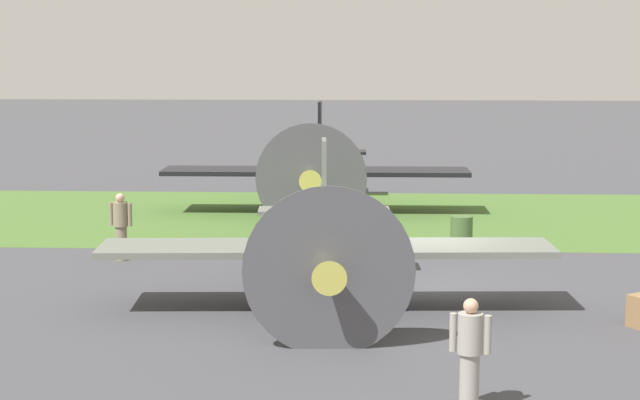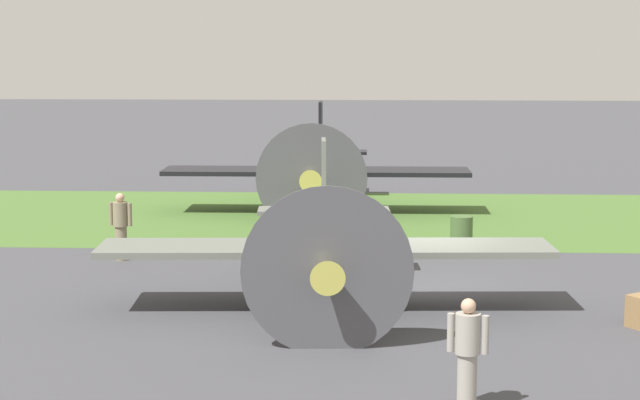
# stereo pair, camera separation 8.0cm
# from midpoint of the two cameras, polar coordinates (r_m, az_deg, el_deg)

# --- Properties ---
(ground_plane) EXTENTS (160.00, 160.00, 0.00)m
(ground_plane) POSITION_cam_midpoint_polar(r_m,az_deg,el_deg) (23.71, 5.59, -5.07)
(ground_plane) COLOR #424247
(grass_verge) EXTENTS (120.00, 11.00, 0.01)m
(grass_verge) POSITION_cam_midpoint_polar(r_m,az_deg,el_deg) (33.94, 4.77, -0.95)
(grass_verge) COLOR #476B2D
(grass_verge) RESTS_ON ground
(airplane_lead) EXTENTS (9.51, 7.52, 3.39)m
(airplane_lead) POSITION_cam_midpoint_polar(r_m,az_deg,el_deg) (22.40, 0.38, -2.12)
(airplane_lead) COLOR slate
(airplane_lead) RESTS_ON ground
(airplane_wingman) EXTENTS (9.99, 7.95, 3.58)m
(airplane_wingman) POSITION_cam_midpoint_polar(r_m,az_deg,el_deg) (34.98, -0.12, 1.84)
(airplane_wingman) COLOR black
(airplane_wingman) RESTS_ON ground
(ground_crew_chief) EXTENTS (0.62, 0.38, 1.73)m
(ground_crew_chief) POSITION_cam_midpoint_polar(r_m,az_deg,el_deg) (16.35, 8.04, -8.03)
(ground_crew_chief) COLOR #9E998E
(ground_crew_chief) RESTS_ON ground
(ground_crew_mechanic) EXTENTS (0.62, 0.38, 1.73)m
(ground_crew_mechanic) POSITION_cam_midpoint_polar(r_m,az_deg,el_deg) (27.61, -10.54, -1.32)
(ground_crew_mechanic) COLOR #847A5B
(ground_crew_mechanic) RESTS_ON ground
(fuel_drum) EXTENTS (0.60, 0.60, 0.90)m
(fuel_drum) POSITION_cam_midpoint_polar(r_m,az_deg,el_deg) (28.90, 7.66, -1.75)
(fuel_drum) COLOR #476633
(fuel_drum) RESTS_ON ground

